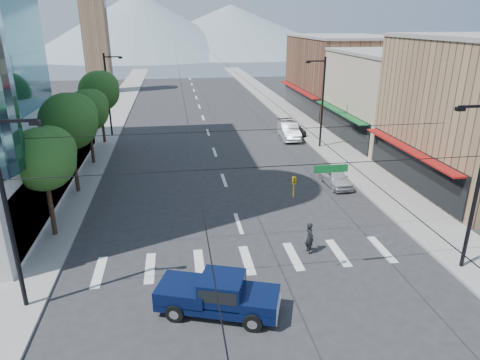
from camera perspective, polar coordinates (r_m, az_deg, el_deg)
The scene contains 20 objects.
ground at distance 22.47m, azimuth 2.12°, elevation -12.55°, with size 160.00×160.00×0.00m, color #28282B.
sidewalk_left at distance 60.30m, azimuth -16.64°, elevation 8.05°, with size 4.00×120.00×0.15m, color gray.
sidewalk_right at distance 61.74m, azimuth 6.23°, elevation 9.06°, with size 4.00×120.00×0.15m, color gray.
shop_mid at distance 49.22m, azimuth 20.48°, elevation 10.22°, with size 12.00×14.00×9.00m, color tan.
shop_far at distance 63.48m, azimuth 13.61°, elevation 13.44°, with size 12.00×18.00×10.00m, color brown.
clock_tower at distance 81.50m, azimuth -18.77°, elevation 18.41°, with size 4.80×4.80×20.40m.
mountain_left at distance 168.85m, azimuth -13.35°, elevation 19.63°, with size 80.00×80.00×22.00m, color gray.
mountain_right at distance 180.05m, azimuth -1.23°, elevation 19.53°, with size 90.00×90.00×18.00m, color gray.
tree_near at distance 26.67m, azimuth -24.51°, elevation 2.84°, with size 3.65×3.64×6.71m.
tree_midnear at distance 33.10m, azimuth -21.66°, elevation 7.49°, with size 4.09×4.09×7.52m.
tree_midfar at distance 39.94m, azimuth -19.50°, elevation 8.91°, with size 3.65×3.64×6.71m.
tree_far at distance 46.64m, azimuth -18.13°, elevation 11.35°, with size 4.09×4.09×7.52m.
signal_rig at distance 19.44m, azimuth 3.41°, elevation -2.57°, with size 21.80×0.20×9.00m.
lamp_pole_nw at distance 49.52m, azimuth -17.08°, elevation 11.18°, with size 2.00×0.25×9.00m.
lamp_pole_ne at distance 43.54m, azimuth 10.81°, elevation 10.52°, with size 2.00×0.25×9.00m.
pickup_truck at distance 19.49m, azimuth -3.03°, elevation -14.92°, with size 5.77×3.60×1.85m.
pedestrian at distance 24.30m, azimuth 9.26°, elevation -7.61°, with size 0.66×0.43×1.82m, color black.
parked_car_near at distance 34.37m, azimuth 12.64°, elevation 0.35°, with size 1.61×4.00×1.36m, color silver.
parked_car_mid at distance 47.39m, azimuth 6.55°, elevation 6.50°, with size 1.82×5.23×1.72m, color silver.
parked_car_far at distance 49.38m, azimuth 6.92°, elevation 6.89°, with size 2.00×4.92×1.43m, color #313234.
Camera 1 is at (-3.65, -18.46, 12.27)m, focal length 32.00 mm.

